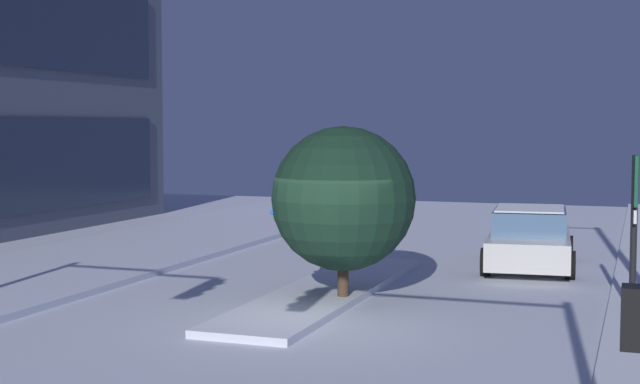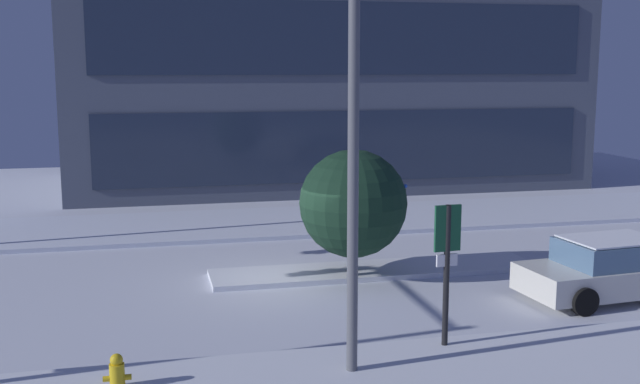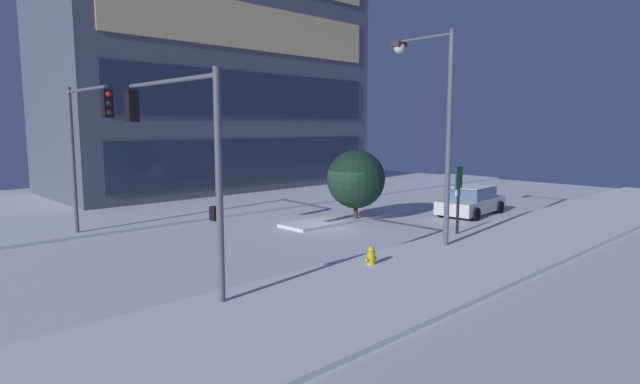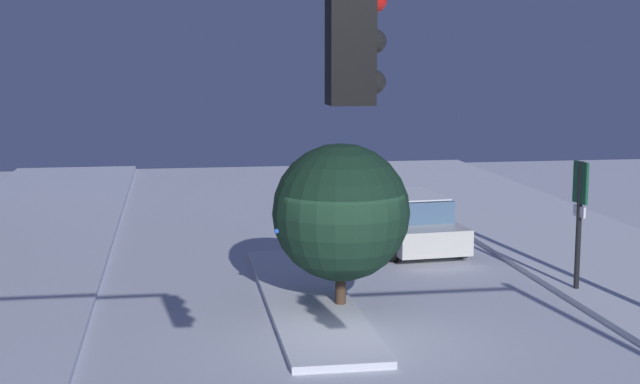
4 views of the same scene
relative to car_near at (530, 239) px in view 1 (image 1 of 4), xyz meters
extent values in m
plane|color=silver|center=(-7.54, 3.00, -0.71)|extent=(52.00, 52.00, 0.00)
cube|color=silver|center=(-4.94, 3.52, -0.64)|extent=(9.00, 1.80, 0.14)
cube|color=silver|center=(0.00, 0.00, -0.18)|extent=(4.62, 2.29, 0.66)
cube|color=slate|center=(0.00, 0.00, 0.43)|extent=(2.56, 1.92, 0.60)
cube|color=white|center=(0.00, 0.00, 0.76)|extent=(2.37, 1.79, 0.04)
sphere|color=#F9E5B2|center=(2.19, 0.85, -0.22)|extent=(0.16, 0.16, 0.16)
sphere|color=#F9E5B2|center=(2.30, -0.44, -0.22)|extent=(0.16, 0.16, 0.16)
cylinder|color=black|center=(1.38, 1.08, -0.38)|extent=(0.68, 0.28, 0.66)
cylinder|color=black|center=(1.55, -0.81, -0.38)|extent=(0.68, 0.28, 0.66)
cylinder|color=black|center=(-1.56, 0.81, -0.38)|extent=(0.68, 0.28, 0.66)
cylinder|color=black|center=(-1.39, -1.08, -0.38)|extent=(0.68, 0.28, 0.66)
cylinder|color=black|center=(-5.32, -2.45, 0.77)|extent=(0.12, 0.12, 2.96)
cube|color=#144C2D|center=(-5.32, -2.45, 1.79)|extent=(0.55, 0.11, 0.91)
cube|color=white|center=(-5.32, -2.45, 1.16)|extent=(0.44, 0.09, 0.24)
cylinder|color=#473323|center=(-5.73, 2.92, -0.28)|extent=(0.22, 0.22, 0.87)
sphere|color=black|center=(-5.73, 2.92, 1.36)|extent=(2.83, 2.83, 2.83)
sphere|color=blue|center=(-4.57, 3.59, 0.84)|extent=(0.10, 0.10, 0.10)
sphere|color=blue|center=(-4.91, 3.25, 0.23)|extent=(0.10, 0.10, 0.10)
sphere|color=blue|center=(-4.75, 3.60, 0.56)|extent=(0.10, 0.10, 0.10)
sphere|color=blue|center=(-6.07, 4.28, 1.07)|extent=(0.10, 0.10, 0.10)
sphere|color=blue|center=(-4.44, 2.54, 1.83)|extent=(0.10, 0.10, 0.10)
camera|label=1|loc=(-22.46, -2.58, 2.77)|focal=50.82mm
camera|label=2|loc=(-11.00, -16.02, 4.87)|focal=42.97mm
camera|label=3|loc=(-24.00, -13.74, 3.88)|focal=28.75mm
camera|label=4|loc=(-23.98, 6.27, 4.63)|focal=51.70mm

